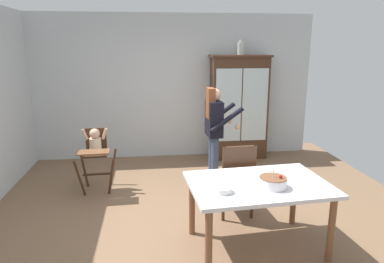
# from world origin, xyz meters

# --- Properties ---
(ground_plane) EXTENTS (6.24, 6.24, 0.00)m
(ground_plane) POSITION_xyz_m (0.00, 0.00, 0.00)
(ground_plane) COLOR brown
(wall_back) EXTENTS (5.32, 0.06, 2.70)m
(wall_back) POSITION_xyz_m (0.00, 2.63, 1.35)
(wall_back) COLOR silver
(wall_back) RESTS_ON ground_plane
(china_cabinet) EXTENTS (1.11, 0.48, 1.95)m
(china_cabinet) POSITION_xyz_m (1.21, 2.37, 0.98)
(china_cabinet) COLOR #422819
(china_cabinet) RESTS_ON ground_plane
(ceramic_vase) EXTENTS (0.13, 0.13, 0.27)m
(ceramic_vase) POSITION_xyz_m (1.22, 2.37, 2.07)
(ceramic_vase) COLOR #B2B7B2
(ceramic_vase) RESTS_ON china_cabinet
(high_chair_with_toddler) EXTENTS (0.59, 0.69, 0.95)m
(high_chair_with_toddler) POSITION_xyz_m (-1.27, 1.04, 0.65)
(high_chair_with_toddler) COLOR #422819
(high_chair_with_toddler) RESTS_ON ground_plane
(adult_person) EXTENTS (0.52, 0.50, 1.53)m
(adult_person) POSITION_xyz_m (0.48, 0.93, 0.97)
(adult_person) COLOR #3D4C6B
(adult_person) RESTS_ON ground_plane
(dining_table) EXTENTS (1.50, 1.07, 0.74)m
(dining_table) POSITION_xyz_m (0.63, -0.74, 0.65)
(dining_table) COLOR silver
(dining_table) RESTS_ON ground_plane
(birthday_cake) EXTENTS (0.28, 0.28, 0.19)m
(birthday_cake) POSITION_xyz_m (0.74, -0.87, 0.79)
(birthday_cake) COLOR white
(birthday_cake) RESTS_ON dining_table
(serving_bowl) EXTENTS (0.18, 0.18, 0.05)m
(serving_bowl) POSITION_xyz_m (0.22, -0.93, 0.77)
(serving_bowl) COLOR silver
(serving_bowl) RESTS_ON dining_table
(dining_chair_far_side) EXTENTS (0.47, 0.47, 0.96)m
(dining_chair_far_side) POSITION_xyz_m (0.58, -0.04, 0.56)
(dining_chair_far_side) COLOR #422819
(dining_chair_far_side) RESTS_ON ground_plane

